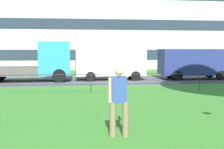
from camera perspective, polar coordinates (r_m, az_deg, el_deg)
The scene contains 7 objects.
street_strip at distance 20.71m, azimuth -5.03°, elevation -1.14°, with size 80.00×6.57×0.01m, color #4C4C51.
park_fence at distance 14.41m, azimuth -4.19°, elevation -1.04°, with size 34.22×0.04×1.00m.
person_thrower at distance 7.12m, azimuth 1.42°, elevation -4.92°, with size 0.56×0.76×1.74m.
flatbed_truck_center at distance 20.66m, azimuth -15.37°, elevation 2.07°, with size 7.37×2.62×2.75m.
panel_van_right at distance 20.94m, azimuth -0.36°, elevation 2.42°, with size 5.06×2.23×2.24m.
panel_van_far_right at distance 22.27m, azimuth 15.93°, elevation 2.38°, with size 5.03×2.17×2.24m.
apartment_building_background at distance 39.78m, azimuth -0.54°, elevation 11.62°, with size 33.40×15.92×13.70m.
Camera 1 is at (-0.70, -1.82, 2.14)m, focal length 45.98 mm.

